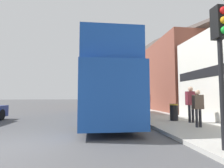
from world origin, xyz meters
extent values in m
plane|color=#4C4C4F|center=(0.00, 21.00, 0.00)|extent=(144.00, 144.00, 0.00)
cube|color=#ADAAA3|center=(7.02, 18.00, 0.07)|extent=(3.58, 108.00, 0.14)
cube|color=brown|center=(11.81, 18.85, 3.44)|extent=(6.00, 23.30, 6.88)
pyramid|color=#473D38|center=(11.81, 18.85, 8.34)|extent=(6.00, 23.30, 2.91)
cube|color=#19479E|center=(3.27, 6.02, 1.53)|extent=(2.57, 11.05, 2.49)
cube|color=yellow|center=(3.26, 5.47, 1.65)|extent=(2.52, 6.09, 0.45)
cube|color=black|center=(3.27, 6.02, 2.27)|extent=(2.59, 10.17, 0.70)
cube|color=#19479E|center=(3.27, 6.02, 2.82)|extent=(2.56, 10.17, 0.10)
cube|color=#19479E|center=(2.09, 6.03, 3.51)|extent=(0.21, 10.14, 1.28)
cube|color=#19479E|center=(4.44, 6.00, 3.51)|extent=(0.21, 10.14, 1.28)
cube|color=#19479E|center=(3.20, 0.99, 3.51)|extent=(2.42, 0.10, 1.28)
cube|color=#19479E|center=(3.33, 10.31, 3.51)|extent=(2.44, 1.58, 1.28)
cylinder|color=black|center=(2.23, 9.45, 0.52)|extent=(0.29, 1.04, 1.04)
cylinder|color=black|center=(4.40, 9.42, 0.52)|extent=(0.29, 1.04, 1.04)
cylinder|color=black|center=(2.13, 2.84, 0.52)|extent=(0.29, 1.04, 1.04)
cylinder|color=black|center=(4.31, 2.81, 0.52)|extent=(0.29, 1.04, 1.04)
cube|color=#9E9EA3|center=(4.14, 13.85, 0.61)|extent=(1.86, 4.34, 0.84)
cube|color=black|center=(4.13, 13.72, 1.30)|extent=(1.56, 2.11, 0.56)
cylinder|color=black|center=(3.42, 15.20, 0.34)|extent=(0.23, 0.69, 0.68)
cylinder|color=black|center=(4.96, 15.14, 0.34)|extent=(0.23, 0.69, 0.68)
cylinder|color=black|center=(3.31, 12.56, 0.34)|extent=(0.23, 0.69, 0.68)
cylinder|color=black|center=(4.85, 12.49, 0.34)|extent=(0.23, 0.69, 0.68)
cylinder|color=black|center=(-3.07, 6.50, 0.34)|extent=(0.21, 0.69, 0.68)
cylinder|color=#232328|center=(7.00, 1.90, 0.53)|extent=(0.12, 0.12, 0.78)
cylinder|color=#232328|center=(7.16, 1.90, 0.53)|extent=(0.12, 0.12, 0.78)
cube|color=#4C3D33|center=(7.08, 1.90, 1.23)|extent=(0.42, 0.23, 0.62)
sphere|color=tan|center=(7.08, 1.90, 1.65)|extent=(0.22, 0.22, 0.22)
cylinder|color=#232328|center=(7.46, 3.21, 0.58)|extent=(0.13, 0.13, 0.89)
cylinder|color=#232328|center=(7.65, 3.21, 0.58)|extent=(0.13, 0.13, 0.89)
cube|color=maroon|center=(7.55, 3.21, 1.38)|extent=(0.48, 0.27, 0.70)
sphere|color=tan|center=(7.55, 3.21, 1.86)|extent=(0.24, 0.24, 0.24)
cylinder|color=black|center=(5.69, -1.20, 1.55)|extent=(0.12, 0.12, 2.81)
cube|color=black|center=(5.69, -1.20, 3.38)|extent=(0.28, 0.31, 0.85)
sphere|color=red|center=(5.69, -1.37, 3.63)|extent=(0.19, 0.19, 0.19)
sphere|color=orange|center=(5.69, -1.37, 3.38)|extent=(0.19, 0.19, 0.19)
sphere|color=green|center=(5.69, -1.37, 3.12)|extent=(0.19, 0.19, 0.19)
cylinder|color=black|center=(5.63, 5.87, 2.43)|extent=(0.13, 0.13, 4.58)
cylinder|color=silver|center=(5.63, 5.87, 4.95)|extent=(0.32, 0.32, 0.45)
cone|color=black|center=(5.63, 5.87, 5.28)|extent=(0.35, 0.35, 0.22)
cylinder|color=black|center=(5.69, 13.54, 2.32)|extent=(0.13, 0.13, 4.35)
cylinder|color=silver|center=(5.69, 13.54, 4.72)|extent=(0.32, 0.32, 0.45)
cone|color=black|center=(5.69, 13.54, 5.05)|extent=(0.35, 0.35, 0.22)
cylinder|color=black|center=(5.60, 21.21, 2.14)|extent=(0.13, 0.13, 3.99)
cylinder|color=silver|center=(5.60, 21.21, 4.36)|extent=(0.32, 0.32, 0.45)
cone|color=black|center=(5.60, 21.21, 4.69)|extent=(0.35, 0.35, 0.22)
cylinder|color=black|center=(7.05, 4.07, 0.60)|extent=(0.44, 0.44, 0.92)
cylinder|color=#B28E1E|center=(7.05, 4.07, 1.02)|extent=(0.48, 0.48, 0.06)
camera|label=1|loc=(2.35, -5.22, 1.46)|focal=28.00mm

